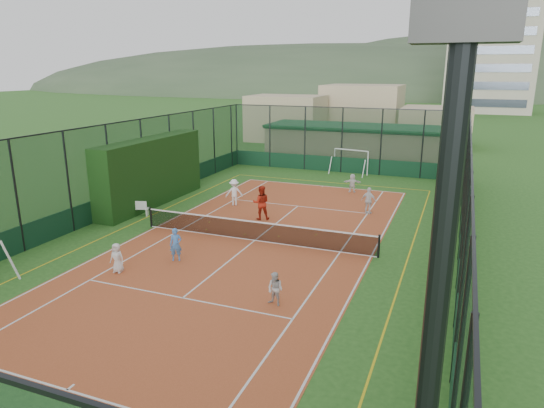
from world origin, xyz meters
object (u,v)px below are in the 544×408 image
Objects in this scene: white_bench at (134,208)px; child_far_right at (369,201)px; floodlight_ne at (463,124)px; futsal_goal_far at (351,162)px; child_far_back at (352,183)px; child_far_left at (234,192)px; clubhouse at (355,143)px; child_near_mid at (176,245)px; apartment_tower at (494,28)px; coach at (261,203)px; child_near_left at (117,258)px; child_near_right at (275,289)px.

white_bench is 12.99m from child_far_right.
floodlight_ne reaches higher than child_far_right.
futsal_goal_far reaches higher than child_far_back.
child_far_left is (-12.19, -11.36, -3.33)m from floodlight_ne.
clubhouse is 25.55m from child_near_mid.
child_near_mid is (-2.11, -25.45, -0.86)m from clubhouse.
white_bench is at bearing -110.67° from clubhouse.
child_far_left is at bearing 23.13° from child_far_right.
apartment_tower is at bearing 91.24° from futsal_goal_far.
white_bench is 1.30× the size of child_far_back.
white_bench is 7.44m from child_near_mid.
coach is (-3.26, -7.70, 0.31)m from child_far_back.
apartment_tower is 24.87× the size of child_near_left.
child_far_back is at bearing 64.26° from child_near_left.
white_bench is (-7.80, -20.68, -1.13)m from clubhouse.
white_bench is at bearing -103.79° from apartment_tower.
futsal_goal_far is 2.03× the size of child_near_mid.
child_near_left reaches higher than white_bench.
floodlight_ne is at bearing 24.14° from white_bench.
clubhouse is at bearing 76.45° from child_near_left.
child_far_right is at bearing 30.21° from child_near_mid.
child_far_left is at bearing -102.09° from clubhouse.
clubhouse is at bearing -91.32° from child_far_back.
child_near_mid is at bearing 45.99° from child_near_left.
child_near_left is (-15.60, -87.37, -14.39)m from apartment_tower.
floodlight_ne reaches higher than coach.
white_bench is 5.76m from child_far_left.
apartment_tower is 89.29m from child_near_right.
child_far_left is at bearing -62.00° from coach.
child_near_mid is 0.90× the size of child_far_left.
clubhouse is at bearing -117.16° from coach.
clubhouse reaches higher than child_far_left.
white_bench is at bearing 116.04° from child_near_left.
futsal_goal_far is (8.61, 15.44, 0.47)m from white_bench.
child_far_right is (-4.45, -10.21, -3.36)m from floodlight_ne.
coach reaches higher than child_far_back.
floodlight_ne reaches higher than child_near_mid.
child_near_mid is 1.15× the size of child_far_back.
apartment_tower reaches higher than child_far_back.
child_near_left is 8.99m from coach.
clubhouse is at bearing 110.81° from child_near_right.
coach is (-13.02, -78.76, -14.07)m from apartment_tower.
white_bench is at bearing 10.80° from child_far_left.
child_far_right is at bearing 4.17° from white_bench.
clubhouse reaches higher than child_near_right.
clubhouse reaches higher than child_near_left.
floodlight_ne is 0.54× the size of clubhouse.
child_far_right is (0.92, 12.08, 0.16)m from child_near_right.
child_far_left is at bearing -99.95° from futsal_goal_far.
child_near_right is at bearing -51.25° from white_bench.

